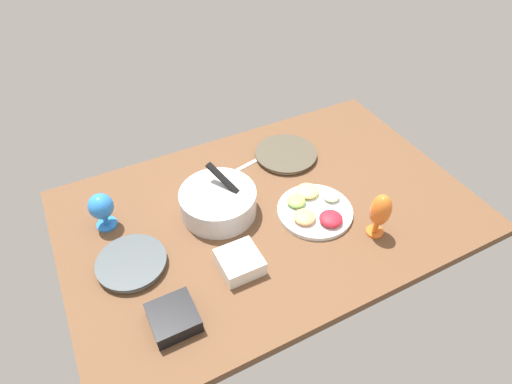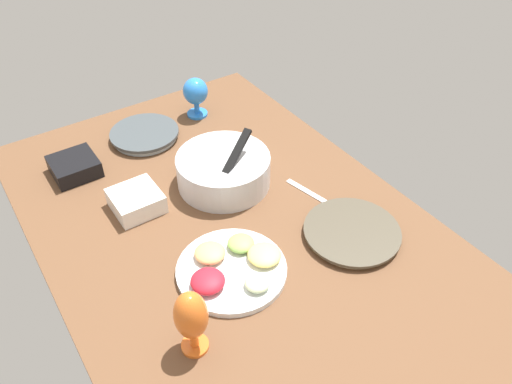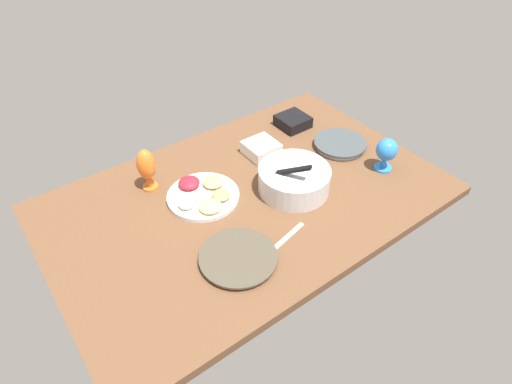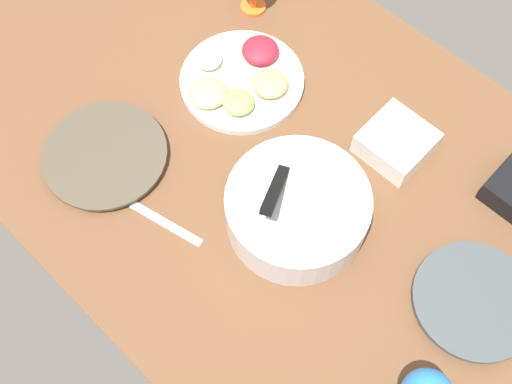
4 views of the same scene
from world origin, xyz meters
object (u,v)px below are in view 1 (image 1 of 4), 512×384
(fruit_platter, at_px, (315,209))
(square_bowl_black, at_px, (173,317))
(dinner_plate_right, at_px, (286,154))
(mixing_bowl, at_px, (218,201))
(dinner_plate_left, at_px, (132,263))
(hurricane_glass_blue, at_px, (101,208))
(hurricane_glass_orange, at_px, (380,212))
(square_bowl_white, at_px, (240,261))

(fruit_platter, height_order, square_bowl_black, square_bowl_black)
(dinner_plate_right, bearing_deg, mixing_bowl, -156.11)
(mixing_bowl, relative_size, fruit_platter, 1.00)
(dinner_plate_left, xyz_separation_m, square_bowl_black, (0.06, -0.28, 0.02))
(fruit_platter, relative_size, square_bowl_black, 2.06)
(fruit_platter, relative_size, hurricane_glass_blue, 1.93)
(dinner_plate_left, xyz_separation_m, hurricane_glass_blue, (-0.03, 0.23, 0.08))
(dinner_plate_left, height_order, square_bowl_black, square_bowl_black)
(hurricane_glass_orange, relative_size, square_bowl_white, 1.36)
(dinner_plate_left, distance_m, square_bowl_white, 0.38)
(square_bowl_white, distance_m, square_bowl_black, 0.29)
(square_bowl_white, bearing_deg, hurricane_glass_orange, -9.31)
(dinner_plate_right, xyz_separation_m, mixing_bowl, (-0.41, -0.18, 0.04))
(dinner_plate_left, xyz_separation_m, fruit_platter, (0.71, -0.07, 0.00))
(mixing_bowl, height_order, fruit_platter, mixing_bowl)
(dinner_plate_left, relative_size, mixing_bowl, 0.83)
(dinner_plate_right, xyz_separation_m, square_bowl_white, (-0.45, -0.46, 0.02))
(dinner_plate_right, bearing_deg, hurricane_glass_orange, -82.85)
(dinner_plate_right, xyz_separation_m, hurricane_glass_blue, (-0.82, -0.05, 0.08))
(square_bowl_white, bearing_deg, dinner_plate_right, 45.72)
(dinner_plate_left, distance_m, hurricane_glass_orange, 0.90)
(dinner_plate_right, distance_m, mixing_bowl, 0.45)
(mixing_bowl, distance_m, square_bowl_white, 0.29)
(dinner_plate_right, height_order, hurricane_glass_blue, hurricane_glass_blue)
(hurricane_glass_blue, xyz_separation_m, hurricane_glass_orange, (0.89, -0.50, 0.02))
(hurricane_glass_blue, bearing_deg, dinner_plate_left, -81.79)
(mixing_bowl, bearing_deg, hurricane_glass_blue, 162.69)
(square_bowl_black, bearing_deg, dinner_plate_left, 102.14)
(mixing_bowl, height_order, hurricane_glass_orange, hurricane_glass_orange)
(dinner_plate_left, height_order, fruit_platter, fruit_platter)
(hurricane_glass_orange, height_order, square_bowl_white, hurricane_glass_orange)
(fruit_platter, relative_size, hurricane_glass_orange, 1.55)
(dinner_plate_left, relative_size, hurricane_glass_orange, 1.29)
(dinner_plate_left, xyz_separation_m, hurricane_glass_orange, (0.86, -0.26, 0.10))
(dinner_plate_left, bearing_deg, square_bowl_black, -77.86)
(mixing_bowl, relative_size, square_bowl_black, 2.07)
(fruit_platter, xyz_separation_m, square_bowl_black, (-0.65, -0.20, 0.01))
(mixing_bowl, relative_size, hurricane_glass_orange, 1.56)
(dinner_plate_right, bearing_deg, square_bowl_black, -142.30)
(hurricane_glass_blue, xyz_separation_m, square_bowl_black, (0.09, -0.51, -0.06))
(square_bowl_white, bearing_deg, fruit_platter, 15.85)
(hurricane_glass_orange, bearing_deg, square_bowl_white, 170.69)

